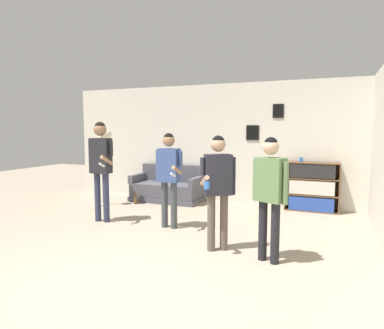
{
  "coord_description": "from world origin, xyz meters",
  "views": [
    {
      "loc": [
        2.21,
        -2.81,
        1.68
      ],
      "look_at": [
        0.07,
        2.35,
        1.1
      ],
      "focal_mm": 32.0,
      "sensor_mm": 36.0,
      "label": 1
    }
  ],
  "objects_px": {
    "bottle_on_floor": "(136,199)",
    "drinking_cup": "(301,160)",
    "person_watcher_holding_cup": "(218,181)",
    "floor_lamp": "(102,145)",
    "person_player_foreground_center": "(169,171)",
    "person_player_foreground_left": "(101,160)",
    "person_spectator_near_bookshelf": "(270,187)",
    "couch": "(167,189)",
    "bookshelf": "(312,187)"
  },
  "relations": [
    {
      "from": "bookshelf",
      "to": "person_spectator_near_bookshelf",
      "type": "relative_size",
      "value": 0.67
    },
    {
      "from": "floor_lamp",
      "to": "person_spectator_near_bookshelf",
      "type": "bearing_deg",
      "value": -25.19
    },
    {
      "from": "bottle_on_floor",
      "to": "drinking_cup",
      "type": "xyz_separation_m",
      "value": [
        3.47,
        0.81,
        0.95
      ]
    },
    {
      "from": "couch",
      "to": "person_spectator_near_bookshelf",
      "type": "bearing_deg",
      "value": -44.93
    },
    {
      "from": "drinking_cup",
      "to": "person_watcher_holding_cup",
      "type": "bearing_deg",
      "value": -106.0
    },
    {
      "from": "person_spectator_near_bookshelf",
      "to": "person_player_foreground_left",
      "type": "bearing_deg",
      "value": 166.45
    },
    {
      "from": "person_spectator_near_bookshelf",
      "to": "drinking_cup",
      "type": "height_order",
      "value": "person_spectator_near_bookshelf"
    },
    {
      "from": "floor_lamp",
      "to": "bookshelf",
      "type": "bearing_deg",
      "value": 15.61
    },
    {
      "from": "floor_lamp",
      "to": "person_player_foreground_center",
      "type": "bearing_deg",
      "value": -25.03
    },
    {
      "from": "person_player_foreground_center",
      "to": "person_spectator_near_bookshelf",
      "type": "bearing_deg",
      "value": -25.38
    },
    {
      "from": "bottle_on_floor",
      "to": "floor_lamp",
      "type": "bearing_deg",
      "value": -147.0
    },
    {
      "from": "couch",
      "to": "floor_lamp",
      "type": "distance_m",
      "value": 1.82
    },
    {
      "from": "person_player_foreground_left",
      "to": "person_spectator_near_bookshelf",
      "type": "relative_size",
      "value": 1.14
    },
    {
      "from": "couch",
      "to": "drinking_cup",
      "type": "height_order",
      "value": "drinking_cup"
    },
    {
      "from": "bookshelf",
      "to": "bottle_on_floor",
      "type": "bearing_deg",
      "value": -167.6
    },
    {
      "from": "person_player_foreground_center",
      "to": "person_spectator_near_bookshelf",
      "type": "distance_m",
      "value": 2.03
    },
    {
      "from": "couch",
      "to": "bottle_on_floor",
      "type": "distance_m",
      "value": 0.8
    },
    {
      "from": "floor_lamp",
      "to": "person_spectator_near_bookshelf",
      "type": "relative_size",
      "value": 1.06
    },
    {
      "from": "person_spectator_near_bookshelf",
      "to": "bottle_on_floor",
      "type": "distance_m",
      "value": 4.13
    },
    {
      "from": "bookshelf",
      "to": "drinking_cup",
      "type": "height_order",
      "value": "drinking_cup"
    },
    {
      "from": "person_player_foreground_center",
      "to": "person_spectator_near_bookshelf",
      "type": "height_order",
      "value": "person_player_foreground_center"
    },
    {
      "from": "floor_lamp",
      "to": "person_player_foreground_left",
      "type": "height_order",
      "value": "person_player_foreground_left"
    },
    {
      "from": "person_player_foreground_center",
      "to": "person_watcher_holding_cup",
      "type": "xyz_separation_m",
      "value": [
        1.11,
        -0.73,
        -0.01
      ]
    },
    {
      "from": "couch",
      "to": "person_watcher_holding_cup",
      "type": "xyz_separation_m",
      "value": [
        2.14,
        -2.71,
        0.69
      ]
    },
    {
      "from": "drinking_cup",
      "to": "floor_lamp",
      "type": "bearing_deg",
      "value": -163.55
    },
    {
      "from": "person_player_foreground_center",
      "to": "drinking_cup",
      "type": "distance_m",
      "value": 2.93
    },
    {
      "from": "person_watcher_holding_cup",
      "to": "drinking_cup",
      "type": "distance_m",
      "value": 3.03
    },
    {
      "from": "person_player_foreground_center",
      "to": "person_watcher_holding_cup",
      "type": "bearing_deg",
      "value": -33.3
    },
    {
      "from": "floor_lamp",
      "to": "person_player_foreground_left",
      "type": "distance_m",
      "value": 1.39
    },
    {
      "from": "person_player_foreground_left",
      "to": "person_player_foreground_center",
      "type": "distance_m",
      "value": 1.32
    },
    {
      "from": "person_player_foreground_center",
      "to": "person_watcher_holding_cup",
      "type": "distance_m",
      "value": 1.32
    },
    {
      "from": "person_player_foreground_left",
      "to": "person_player_foreground_center",
      "type": "bearing_deg",
      "value": 4.97
    },
    {
      "from": "person_player_foreground_center",
      "to": "bottle_on_floor",
      "type": "bearing_deg",
      "value": 137.93
    },
    {
      "from": "bottle_on_floor",
      "to": "person_player_foreground_center",
      "type": "bearing_deg",
      "value": -42.07
    },
    {
      "from": "person_watcher_holding_cup",
      "to": "bottle_on_floor",
      "type": "distance_m",
      "value": 3.48
    },
    {
      "from": "drinking_cup",
      "to": "couch",
      "type": "bearing_deg",
      "value": -176.1
    },
    {
      "from": "bookshelf",
      "to": "bottle_on_floor",
      "type": "xyz_separation_m",
      "value": [
        -3.7,
        -0.81,
        -0.4
      ]
    },
    {
      "from": "bookshelf",
      "to": "person_watcher_holding_cup",
      "type": "relative_size",
      "value": 0.66
    },
    {
      "from": "person_watcher_holding_cup",
      "to": "person_spectator_near_bookshelf",
      "type": "distance_m",
      "value": 0.74
    },
    {
      "from": "bookshelf",
      "to": "floor_lamp",
      "type": "xyz_separation_m",
      "value": [
        -4.29,
        -1.2,
        0.84
      ]
    },
    {
      "from": "person_spectator_near_bookshelf",
      "to": "person_player_foreground_center",
      "type": "bearing_deg",
      "value": 154.62
    },
    {
      "from": "couch",
      "to": "drinking_cup",
      "type": "distance_m",
      "value": 3.08
    },
    {
      "from": "person_player_foreground_left",
      "to": "bottle_on_floor",
      "type": "distance_m",
      "value": 1.82
    },
    {
      "from": "bottle_on_floor",
      "to": "drinking_cup",
      "type": "height_order",
      "value": "drinking_cup"
    },
    {
      "from": "floor_lamp",
      "to": "person_watcher_holding_cup",
      "type": "distance_m",
      "value": 3.67
    },
    {
      "from": "bottle_on_floor",
      "to": "person_player_foreground_left",
      "type": "bearing_deg",
      "value": -81.62
    },
    {
      "from": "person_player_foreground_center",
      "to": "drinking_cup",
      "type": "height_order",
      "value": "person_player_foreground_center"
    },
    {
      "from": "floor_lamp",
      "to": "bottle_on_floor",
      "type": "distance_m",
      "value": 1.42
    },
    {
      "from": "person_player_foreground_center",
      "to": "floor_lamp",
      "type": "bearing_deg",
      "value": 154.97
    },
    {
      "from": "person_player_foreground_left",
      "to": "floor_lamp",
      "type": "bearing_deg",
      "value": 126.44
    }
  ]
}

